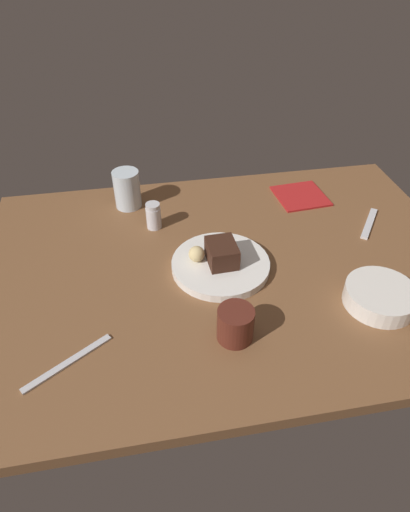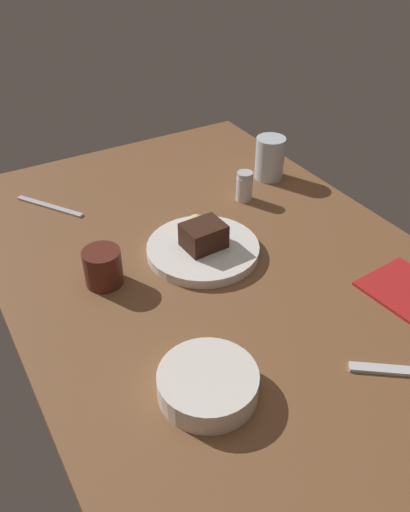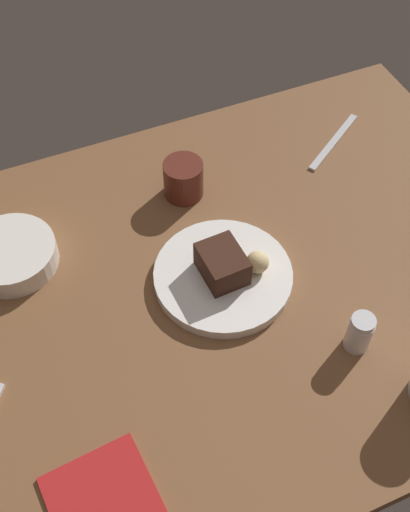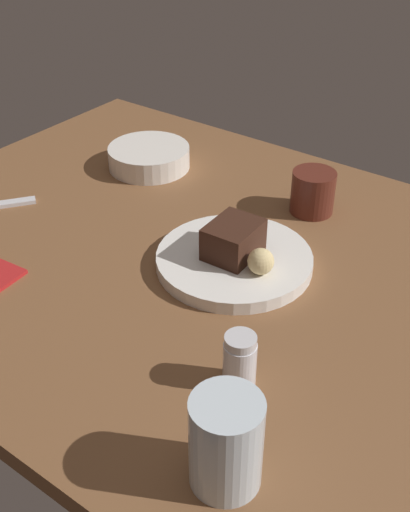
% 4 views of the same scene
% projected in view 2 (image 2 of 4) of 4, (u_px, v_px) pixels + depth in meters
% --- Properties ---
extents(dining_table, '(1.20, 0.84, 0.03)m').
position_uv_depth(dining_table, '(212.00, 263.00, 1.11)').
color(dining_table, brown).
rests_on(dining_table, ground).
extents(dessert_plate, '(0.24, 0.24, 0.02)m').
position_uv_depth(dessert_plate, '(203.00, 249.00, 1.11)').
color(dessert_plate, white).
rests_on(dessert_plate, dining_table).
extents(chocolate_cake_slice, '(0.07, 0.09, 0.05)m').
position_uv_depth(chocolate_cake_slice, '(204.00, 236.00, 1.08)').
color(chocolate_cake_slice, '#381E14').
rests_on(chocolate_cake_slice, dessert_plate).
extents(bread_roll, '(0.04, 0.04, 0.04)m').
position_uv_depth(bread_roll, '(196.00, 223.00, 1.13)').
color(bread_roll, '#DBC184').
rests_on(bread_roll, dessert_plate).
extents(salt_shaker, '(0.04, 0.04, 0.07)m').
position_uv_depth(salt_shaker, '(244.00, 186.00, 1.27)').
color(salt_shaker, silver).
rests_on(salt_shaker, dining_table).
extents(water_glass, '(0.07, 0.07, 0.11)m').
position_uv_depth(water_glass, '(270.00, 158.00, 1.35)').
color(water_glass, silver).
rests_on(water_glass, dining_table).
extents(side_bowl, '(0.16, 0.16, 0.04)m').
position_uv_depth(side_bowl, '(208.00, 384.00, 0.81)').
color(side_bowl, white).
rests_on(side_bowl, dining_table).
extents(coffee_cup, '(0.07, 0.07, 0.07)m').
position_uv_depth(coffee_cup, '(103.00, 267.00, 1.01)').
color(coffee_cup, '#562319').
rests_on(coffee_cup, dining_table).
extents(dessert_spoon, '(0.10, 0.13, 0.01)m').
position_uv_depth(dessert_spoon, '(396.00, 370.00, 0.85)').
color(dessert_spoon, silver).
rests_on(dessert_spoon, dining_table).
extents(butter_knife, '(0.17, 0.12, 0.01)m').
position_uv_depth(butter_knife, '(50.00, 206.00, 1.26)').
color(butter_knife, silver).
rests_on(butter_knife, dining_table).
extents(folded_napkin, '(0.15, 0.15, 0.01)m').
position_uv_depth(folded_napkin, '(405.00, 289.00, 1.01)').
color(folded_napkin, '#B21E1E').
rests_on(folded_napkin, dining_table).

